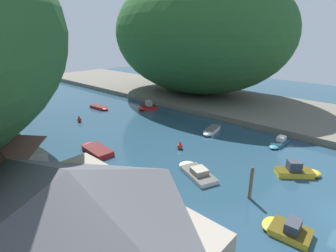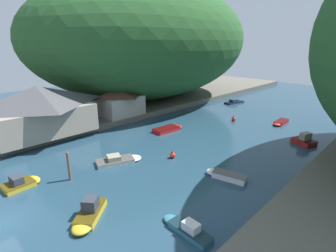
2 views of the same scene
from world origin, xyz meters
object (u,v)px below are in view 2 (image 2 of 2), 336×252
at_px(boat_far_right_bank, 119,160).
at_px(boathouse_shed, 119,100).
at_px(waterfront_building, 39,109).
at_px(boat_navy_launch, 225,175).
at_px(boat_far_upstream, 186,228).
at_px(boat_cabin_cruiser, 22,183).
at_px(boat_small_dinghy, 169,129).
at_px(boat_mid_channel, 302,140).
at_px(boat_white_cruiser, 280,123).
at_px(channel_buoy_far, 173,155).
at_px(boat_red_skiff, 89,214).
at_px(person_on_quay, 46,129).
at_px(boat_near_quay, 236,102).
at_px(channel_buoy_near, 234,119).

bearing_deg(boat_far_right_bank, boathouse_shed, 166.20).
xyz_separation_m(waterfront_building, boat_navy_launch, (26.90, 8.98, -4.35)).
relative_size(boat_far_upstream, boat_cabin_cruiser, 1.29).
relative_size(waterfront_building, boat_small_dinghy, 2.65).
relative_size(boathouse_shed, boat_mid_channel, 2.04).
height_order(boat_white_cruiser, channel_buoy_far, channel_buoy_far).
height_order(boat_far_upstream, boat_white_cruiser, boat_far_upstream).
distance_m(boathouse_shed, channel_buoy_far, 20.33).
xyz_separation_m(boat_navy_launch, boat_far_right_bank, (-11.48, -5.74, -0.03)).
xyz_separation_m(boat_red_skiff, boat_far_right_bank, (-7.21, 8.24, -0.18)).
xyz_separation_m(boat_mid_channel, boat_red_skiff, (-6.74, -30.76, -0.03)).
distance_m(boat_small_dinghy, boat_white_cruiser, 20.41).
xyz_separation_m(boat_cabin_cruiser, person_on_quay, (-10.72, 7.01, 1.59)).
relative_size(boat_far_upstream, channel_buoy_far, 4.25).
bearing_deg(boat_small_dinghy, person_on_quay, -114.81).
distance_m(boat_white_cruiser, boat_cabin_cruiser, 41.37).
bearing_deg(channel_buoy_far, boat_near_quay, 107.78).
relative_size(boat_near_quay, channel_buoy_near, 5.72).
bearing_deg(boat_white_cruiser, channel_buoy_far, 78.19).
height_order(waterfront_building, channel_buoy_far, waterfront_building).
bearing_deg(boat_white_cruiser, boat_far_upstream, 97.96).
bearing_deg(boat_red_skiff, channel_buoy_near, -118.42).
bearing_deg(waterfront_building, boat_far_right_bank, 11.89).
xyz_separation_m(waterfront_building, boat_red_skiff, (22.63, -4.99, -4.19)).
bearing_deg(boat_red_skiff, channel_buoy_far, -115.58).
relative_size(boat_small_dinghy, boat_far_right_bank, 0.95).
bearing_deg(boat_far_upstream, boat_mid_channel, 2.26).
height_order(boat_navy_launch, boat_red_skiff, boat_red_skiff).
bearing_deg(boat_far_upstream, boat_small_dinghy, 49.34).
bearing_deg(boat_cabin_cruiser, boat_far_upstream, 18.13).
distance_m(boat_white_cruiser, boat_near_quay, 17.50).
distance_m(boat_mid_channel, boat_cabin_cruiser, 36.81).
bearing_deg(channel_buoy_near, boat_far_upstream, -65.53).
relative_size(boat_small_dinghy, channel_buoy_far, 5.06).
relative_size(boathouse_shed, channel_buoy_far, 7.35).
xyz_separation_m(boat_far_right_bank, channel_buoy_near, (0.76, 25.43, 0.13)).
bearing_deg(waterfront_building, boat_small_dinghy, 55.25).
height_order(boat_white_cruiser, channel_buoy_near, channel_buoy_near).
distance_m(boathouse_shed, boat_red_skiff, 29.95).
relative_size(boat_small_dinghy, boat_navy_launch, 1.20).
distance_m(boat_navy_launch, boat_red_skiff, 14.61).
relative_size(boat_white_cruiser, channel_buoy_far, 4.30).
height_order(waterfront_building, person_on_quay, waterfront_building).
distance_m(boat_far_right_bank, person_on_quay, 13.76).
xyz_separation_m(boat_small_dinghy, channel_buoy_near, (4.86, 12.36, 0.13)).
height_order(boat_white_cruiser, boat_far_right_bank, boat_far_right_bank).
xyz_separation_m(boat_far_right_bank, person_on_quay, (-13.24, -3.39, 1.67)).
relative_size(boathouse_shed, channel_buoy_near, 7.24).
bearing_deg(boat_white_cruiser, person_on_quay, 54.94).
height_order(boat_small_dinghy, channel_buoy_near, channel_buoy_near).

